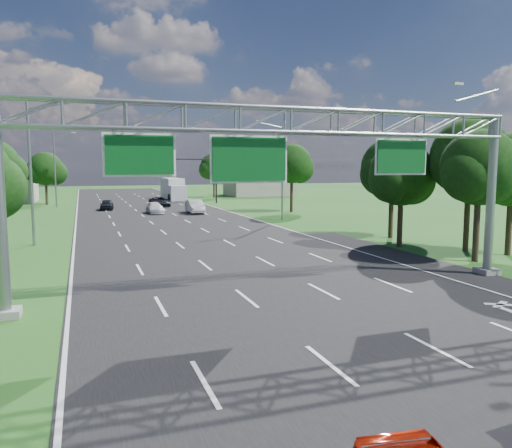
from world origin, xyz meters
name	(u,v)px	position (x,y,z in m)	size (l,w,h in m)	color
ground	(194,238)	(0.00, 30.00, 0.00)	(220.00, 220.00, 0.00)	#215419
road	(194,238)	(0.00, 30.00, 0.00)	(18.00, 180.00, 0.02)	black
road_flare	(440,268)	(10.20, 14.00, 0.00)	(3.00, 30.00, 0.02)	black
sign_gantry	(290,135)	(0.33, 12.00, 6.89)	(23.50, 1.00, 9.56)	gray
traffic_signal	(193,169)	(7.48, 65.00, 5.17)	(12.21, 0.24, 7.00)	black
streetlight_l_near	(33,166)	(-11.30, 30.00, 5.58)	(2.97, 0.22, 10.16)	gray
streetlight_l_far	(56,166)	(-11.30, 65.00, 5.58)	(2.97, 0.22, 10.16)	gray
streetlight_r_mid	(281,166)	(11.30, 40.00, 5.58)	(2.97, 0.22, 10.16)	gray
tree_cluster_right	(448,170)	(14.80, 19.19, 5.31)	(9.91, 14.60, 8.68)	#2D2116
tree_verge_lc	(46,170)	(-12.92, 70.04, 4.98)	(5.76, 4.80, 7.62)	#2D2116
tree_verge_rd	(292,166)	(16.08, 48.04, 5.63)	(5.76, 4.80, 8.28)	#2D2116
tree_verge_re	(214,168)	(14.08, 78.04, 5.20)	(5.76, 4.80, 7.84)	#2D2116
building_right	(259,185)	(24.00, 82.00, 2.00)	(12.00, 9.00, 4.00)	gray
car_queue_a	(155,208)	(-0.06, 51.51, 0.62)	(1.73, 4.26, 1.24)	silver
car_queue_b	(160,202)	(1.96, 61.42, 0.66)	(2.20, 4.77, 1.32)	black
car_queue_c	(107,205)	(-5.22, 58.36, 0.67)	(1.58, 3.92, 1.34)	black
car_queue_d	(195,207)	(4.48, 50.21, 0.78)	(1.66, 4.75, 1.57)	silver
box_truck	(173,189)	(6.35, 75.63, 1.71)	(3.06, 9.51, 3.56)	silver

